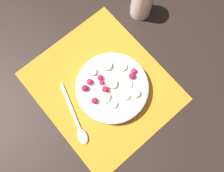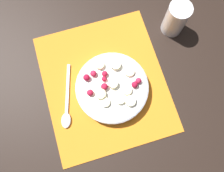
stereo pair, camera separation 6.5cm
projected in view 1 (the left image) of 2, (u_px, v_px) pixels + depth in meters
name	position (u px, v px, depth m)	size (l,w,h in m)	color
ground_plane	(102.00, 86.00, 0.70)	(3.00, 3.00, 0.00)	black
placemat	(102.00, 86.00, 0.70)	(0.43, 0.38, 0.01)	orange
fruit_bowl	(112.00, 87.00, 0.67)	(0.22, 0.22, 0.06)	silver
spoon	(78.00, 126.00, 0.66)	(0.20, 0.08, 0.01)	silver
drinking_glass	(142.00, 1.00, 0.71)	(0.07, 0.07, 0.12)	white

